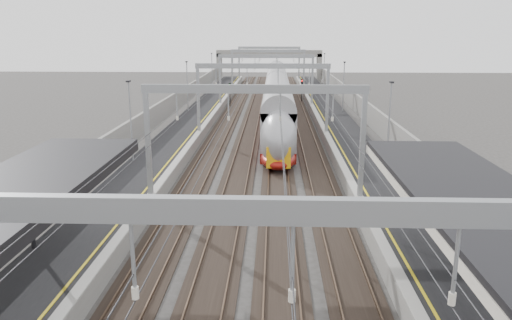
{
  "coord_description": "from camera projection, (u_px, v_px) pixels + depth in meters",
  "views": [
    {
      "loc": [
        1.13,
        -6.53,
        10.49
      ],
      "look_at": [
        0.0,
        24.53,
        2.51
      ],
      "focal_mm": 35.0,
      "sensor_mm": 36.0,
      "label": 1
    }
  ],
  "objects": [
    {
      "name": "signal_green",
      "position": [
        230.0,
        91.0,
        71.18
      ],
      "size": [
        0.32,
        0.32,
        3.48
      ],
      "color": "black",
      "rests_on": "ground"
    },
    {
      "name": "overhead_line",
      "position": [
        265.0,
        71.0,
        57.4
      ],
      "size": [
        13.0,
        140.0,
        6.6
      ],
      "color": "gray",
      "rests_on": "platform_left"
    },
    {
      "name": "signal_red_far",
      "position": [
        302.0,
        86.0,
        76.95
      ],
      "size": [
        0.32,
        0.32,
        3.48
      ],
      "color": "black",
      "rests_on": "ground"
    },
    {
      "name": "train",
      "position": [
        277.0,
        102.0,
        60.94
      ],
      "size": [
        2.92,
        53.13,
        4.6
      ],
      "color": "maroon",
      "rests_on": "ground"
    },
    {
      "name": "tracks",
      "position": [
        263.0,
        134.0,
        52.52
      ],
      "size": [
        11.4,
        140.0,
        0.2
      ],
      "color": "black",
      "rests_on": "ground"
    },
    {
      "name": "wall_right",
      "position": [
        371.0,
        121.0,
        51.74
      ],
      "size": [
        0.3,
        120.0,
        3.2
      ],
      "primitive_type": "cube",
      "color": "gray",
      "rests_on": "ground"
    },
    {
      "name": "overbridge",
      "position": [
        269.0,
        58.0,
        104.44
      ],
      "size": [
        22.0,
        2.2,
        6.9
      ],
      "color": "gray",
      "rests_on": "ground"
    },
    {
      "name": "platform_right",
      "position": [
        339.0,
        131.0,
        52.12
      ],
      "size": [
        4.0,
        120.0,
        1.0
      ],
      "primitive_type": "cube",
      "color": "black",
      "rests_on": "ground"
    },
    {
      "name": "wall_left",
      "position": [
        157.0,
        119.0,
        52.52
      ],
      "size": [
        0.3,
        120.0,
        3.2
      ],
      "primitive_type": "cube",
      "color": "gray",
      "rests_on": "ground"
    },
    {
      "name": "signal_red_near",
      "position": [
        289.0,
        93.0,
        68.31
      ],
      "size": [
        0.32,
        0.32,
        3.48
      ],
      "color": "black",
      "rests_on": "ground"
    },
    {
      "name": "platform_left",
      "position": [
        187.0,
        130.0,
        52.68
      ],
      "size": [
        4.0,
        120.0,
        1.0
      ],
      "primitive_type": "cube",
      "color": "black",
      "rests_on": "ground"
    }
  ]
}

